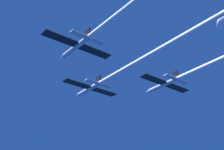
% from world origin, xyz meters
% --- Properties ---
extents(jet_lead, '(17.39, 59.95, 2.88)m').
position_xyz_m(jet_lead, '(-0.54, -17.21, -0.41)').
color(jet_lead, '#B2BAC6').
extents(jet_left_wing, '(17.39, 61.83, 2.88)m').
position_xyz_m(jet_left_wing, '(-15.08, -34.10, 0.60)').
color(jet_left_wing, '#B2BAC6').
extents(jet_right_wing, '(17.39, 63.14, 2.88)m').
position_xyz_m(jet_right_wing, '(14.10, -34.10, -0.51)').
color(jet_right_wing, '#B2BAC6').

